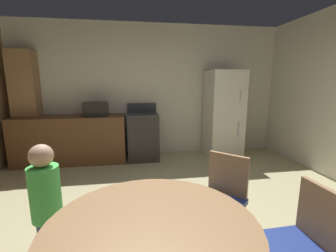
{
  "coord_description": "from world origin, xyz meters",
  "views": [
    {
      "loc": [
        -0.39,
        -2.01,
        1.53
      ],
      "look_at": [
        0.11,
        1.18,
        0.9
      ],
      "focal_mm": 24.25,
      "sensor_mm": 36.0,
      "label": 1
    }
  ],
  "objects_px": {
    "oven_range": "(143,136)",
    "chair_northeast": "(222,196)",
    "microwave": "(96,109)",
    "chair_east": "(304,242)",
    "dining_table": "(152,249)",
    "person_child": "(47,209)",
    "refrigerator": "(223,114)"
  },
  "relations": [
    {
      "from": "oven_range",
      "to": "dining_table",
      "type": "relative_size",
      "value": 0.92
    },
    {
      "from": "chair_east",
      "to": "microwave",
      "type": "bearing_deg",
      "value": -63.66
    },
    {
      "from": "chair_northeast",
      "to": "refrigerator",
      "type": "bearing_deg",
      "value": -157.21
    },
    {
      "from": "refrigerator",
      "to": "dining_table",
      "type": "bearing_deg",
      "value": -118.32
    },
    {
      "from": "chair_east",
      "to": "person_child",
      "type": "distance_m",
      "value": 1.84
    },
    {
      "from": "microwave",
      "to": "chair_east",
      "type": "bearing_deg",
      "value": -61.63
    },
    {
      "from": "refrigerator",
      "to": "person_child",
      "type": "distance_m",
      "value": 3.71
    },
    {
      "from": "microwave",
      "to": "oven_range",
      "type": "bearing_deg",
      "value": 0.23
    },
    {
      "from": "dining_table",
      "to": "chair_east",
      "type": "relative_size",
      "value": 1.38
    },
    {
      "from": "dining_table",
      "to": "oven_range",
      "type": "bearing_deg",
      "value": 88.19
    },
    {
      "from": "person_child",
      "to": "oven_range",
      "type": "bearing_deg",
      "value": 110.01
    },
    {
      "from": "oven_range",
      "to": "person_child",
      "type": "distance_m",
      "value": 2.89
    },
    {
      "from": "oven_range",
      "to": "chair_northeast",
      "type": "height_order",
      "value": "oven_range"
    },
    {
      "from": "dining_table",
      "to": "microwave",
      "type": "bearing_deg",
      "value": 103.14
    },
    {
      "from": "oven_range",
      "to": "microwave",
      "type": "height_order",
      "value": "microwave"
    },
    {
      "from": "microwave",
      "to": "person_child",
      "type": "xyz_separation_m",
      "value": [
        0.02,
        -2.75,
        -0.45
      ]
    },
    {
      "from": "chair_northeast",
      "to": "person_child",
      "type": "xyz_separation_m",
      "value": [
        -1.46,
        -0.13,
        0.08
      ]
    },
    {
      "from": "oven_range",
      "to": "chair_east",
      "type": "distance_m",
      "value": 3.42
    },
    {
      "from": "chair_east",
      "to": "chair_northeast",
      "type": "distance_m",
      "value": 0.73
    },
    {
      "from": "chair_northeast",
      "to": "oven_range",
      "type": "bearing_deg",
      "value": -121.91
    },
    {
      "from": "person_child",
      "to": "dining_table",
      "type": "bearing_deg",
      "value": 0.0
    },
    {
      "from": "chair_northeast",
      "to": "chair_east",
      "type": "bearing_deg",
      "value": 68.58
    },
    {
      "from": "refrigerator",
      "to": "chair_east",
      "type": "relative_size",
      "value": 2.02
    },
    {
      "from": "refrigerator",
      "to": "oven_range",
      "type": "bearing_deg",
      "value": 178.15
    },
    {
      "from": "microwave",
      "to": "chair_east",
      "type": "relative_size",
      "value": 0.51
    },
    {
      "from": "dining_table",
      "to": "person_child",
      "type": "bearing_deg",
      "value": 142.67
    },
    {
      "from": "oven_range",
      "to": "chair_east",
      "type": "height_order",
      "value": "oven_range"
    },
    {
      "from": "dining_table",
      "to": "person_child",
      "type": "distance_m",
      "value": 0.95
    },
    {
      "from": "oven_range",
      "to": "microwave",
      "type": "relative_size",
      "value": 2.5
    },
    {
      "from": "microwave",
      "to": "chair_east",
      "type": "distance_m",
      "value": 3.78
    },
    {
      "from": "refrigerator",
      "to": "chair_northeast",
      "type": "bearing_deg",
      "value": -112.34
    },
    {
      "from": "oven_range",
      "to": "chair_northeast",
      "type": "relative_size",
      "value": 1.26
    }
  ]
}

